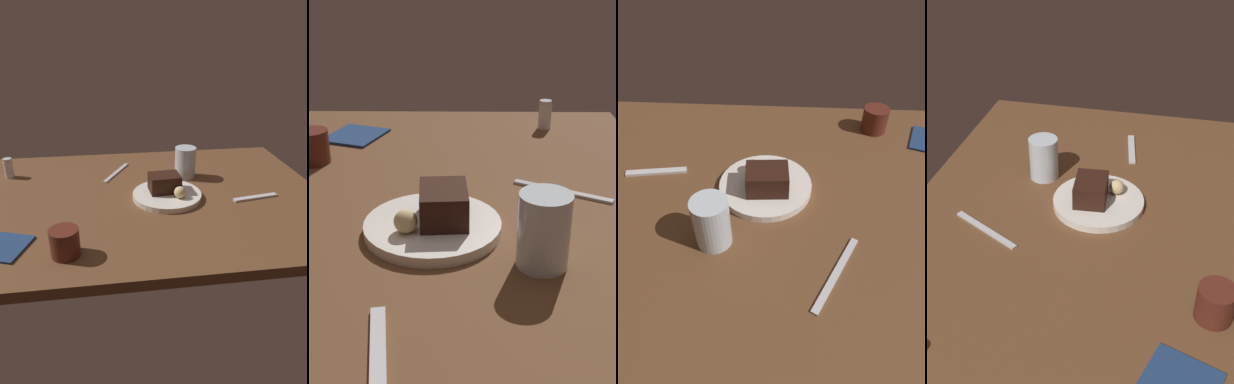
% 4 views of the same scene
% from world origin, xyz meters
% --- Properties ---
extents(dining_table, '(1.20, 0.84, 0.03)m').
position_xyz_m(dining_table, '(0.00, 0.00, 0.01)').
color(dining_table, brown).
rests_on(dining_table, ground).
extents(dessert_plate, '(0.22, 0.22, 0.02)m').
position_xyz_m(dessert_plate, '(-0.08, 0.03, 0.04)').
color(dessert_plate, white).
rests_on(dessert_plate, dining_table).
extents(chocolate_cake_slice, '(0.10, 0.08, 0.06)m').
position_xyz_m(chocolate_cake_slice, '(-0.08, 0.01, 0.08)').
color(chocolate_cake_slice, black).
rests_on(chocolate_cake_slice, dessert_plate).
extents(bread_roll, '(0.04, 0.04, 0.04)m').
position_xyz_m(bread_roll, '(-0.12, 0.07, 0.07)').
color(bread_roll, '#DBC184').
rests_on(bread_roll, dessert_plate).
extents(salt_shaker, '(0.03, 0.03, 0.07)m').
position_xyz_m(salt_shaker, '(0.45, -0.22, 0.07)').
color(salt_shaker, silver).
rests_on(salt_shaker, dining_table).
extents(water_glass, '(0.07, 0.07, 0.11)m').
position_xyz_m(water_glass, '(-0.18, -0.14, 0.09)').
color(water_glass, silver).
rests_on(water_glass, dining_table).
extents(coffee_cup, '(0.07, 0.07, 0.07)m').
position_xyz_m(coffee_cup, '(0.21, 0.30, 0.07)').
color(coffee_cup, '#562319').
rests_on(coffee_cup, dining_table).
extents(dessert_spoon, '(0.15, 0.04, 0.01)m').
position_xyz_m(dessert_spoon, '(-0.36, 0.07, 0.03)').
color(dessert_spoon, silver).
rests_on(dessert_spoon, dining_table).
extents(butter_knife, '(0.10, 0.17, 0.01)m').
position_xyz_m(butter_knife, '(0.07, -0.20, 0.03)').
color(butter_knife, silver).
rests_on(butter_knife, dining_table).
extents(folded_napkin, '(0.17, 0.16, 0.01)m').
position_xyz_m(folded_napkin, '(0.38, 0.24, 0.03)').
color(folded_napkin, navy).
rests_on(folded_napkin, dining_table).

